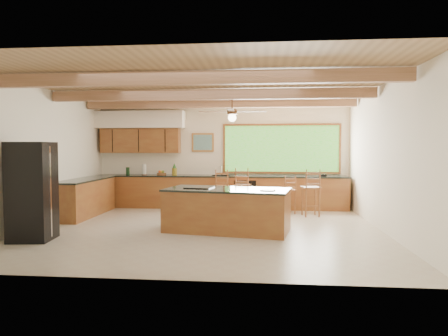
{
  "coord_description": "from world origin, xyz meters",
  "views": [
    {
      "loc": [
        1.14,
        -8.22,
        1.72
      ],
      "look_at": [
        0.29,
        0.8,
        1.24
      ],
      "focal_mm": 32.0,
      "sensor_mm": 36.0,
      "label": 1
    }
  ],
  "objects": [
    {
      "name": "bar_stool_a",
      "position": [
        0.1,
        2.39,
        0.66
      ],
      "size": [
        0.42,
        0.42,
        1.12
      ],
      "rotation": [
        0.0,
        0.0,
        -0.04
      ],
      "color": "brown",
      "rests_on": "ground"
    },
    {
      "name": "bar_stool_c",
      "position": [
        1.82,
        2.08,
        0.6
      ],
      "size": [
        0.46,
        0.46,
        1.01
      ],
      "rotation": [
        0.0,
        0.0,
        0.32
      ],
      "color": "brown",
      "rests_on": "ground"
    },
    {
      "name": "bar_stool_d",
      "position": [
        2.36,
        1.73,
        0.7
      ],
      "size": [
        0.49,
        0.49,
        1.18
      ],
      "rotation": [
        0.0,
        0.0,
        0.17
      ],
      "color": "brown",
      "rests_on": "ground"
    },
    {
      "name": "counter_run",
      "position": [
        -0.82,
        2.52,
        0.46
      ],
      "size": [
        7.12,
        3.1,
        1.26
      ],
      "color": "brown",
      "rests_on": "ground"
    },
    {
      "name": "island",
      "position": [
        0.45,
        -0.15,
        0.44
      ],
      "size": [
        2.66,
        1.59,
        0.89
      ],
      "rotation": [
        0.0,
        0.0,
        -0.17
      ],
      "color": "brown",
      "rests_on": "ground"
    },
    {
      "name": "ground",
      "position": [
        0.0,
        0.0,
        0.0
      ],
      "size": [
        7.2,
        7.2,
        0.0
      ],
      "primitive_type": "plane",
      "color": "#BBB19B",
      "rests_on": "ground"
    },
    {
      "name": "refrigerator",
      "position": [
        -3.05,
        -1.3,
        0.9
      ],
      "size": [
        0.77,
        0.75,
        1.81
      ],
      "rotation": [
        0.0,
        0.0,
        0.1
      ],
      "color": "black",
      "rests_on": "ground"
    },
    {
      "name": "bar_stool_b",
      "position": [
        0.65,
        2.39,
        0.69
      ],
      "size": [
        0.47,
        0.47,
        1.17
      ],
      "rotation": [
        0.0,
        0.0,
        -0.12
      ],
      "color": "brown",
      "rests_on": "ground"
    },
    {
      "name": "room_shell",
      "position": [
        -0.17,
        0.65,
        2.21
      ],
      "size": [
        7.27,
        6.54,
        3.02
      ],
      "color": "white",
      "rests_on": "ground"
    }
  ]
}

